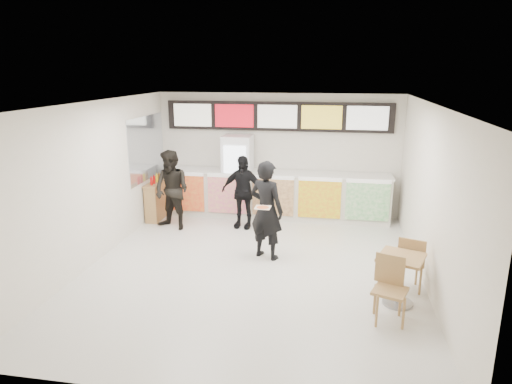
% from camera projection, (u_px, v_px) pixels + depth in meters
% --- Properties ---
extents(floor, '(7.00, 7.00, 0.00)m').
position_uv_depth(floor, '(253.00, 268.00, 8.42)').
color(floor, beige).
rests_on(floor, ground).
extents(ceiling, '(7.00, 7.00, 0.00)m').
position_uv_depth(ceiling, '(252.00, 103.00, 7.64)').
color(ceiling, white).
rests_on(ceiling, wall_back).
extents(wall_back, '(6.00, 0.00, 6.00)m').
position_uv_depth(wall_back, '(277.00, 154.00, 11.36)').
color(wall_back, silver).
rests_on(wall_back, floor).
extents(wall_left, '(0.00, 7.00, 7.00)m').
position_uv_depth(wall_left, '(95.00, 183.00, 8.53)').
color(wall_left, silver).
rests_on(wall_left, floor).
extents(wall_right, '(0.00, 7.00, 7.00)m').
position_uv_depth(wall_right, '(431.00, 198.00, 7.53)').
color(wall_right, silver).
rests_on(wall_right, floor).
extents(service_counter, '(5.56, 0.77, 1.14)m').
position_uv_depth(service_counter, '(275.00, 194.00, 11.21)').
color(service_counter, silver).
rests_on(service_counter, floor).
extents(menu_board, '(5.50, 0.14, 0.70)m').
position_uv_depth(menu_board, '(278.00, 116.00, 11.03)').
color(menu_board, black).
rests_on(menu_board, wall_back).
extents(drinks_fridge, '(0.70, 0.67, 2.00)m').
position_uv_depth(drinks_fridge, '(238.00, 176.00, 11.27)').
color(drinks_fridge, white).
rests_on(drinks_fridge, floor).
extents(mirror_panel, '(0.01, 2.00, 1.50)m').
position_uv_depth(mirror_panel, '(147.00, 148.00, 10.79)').
color(mirror_panel, '#B2B7BF').
rests_on(mirror_panel, wall_left).
extents(customer_main, '(0.83, 0.70, 1.92)m').
position_uv_depth(customer_main, '(266.00, 210.00, 8.68)').
color(customer_main, black).
rests_on(customer_main, floor).
extents(customer_left, '(1.07, 0.95, 1.82)m').
position_uv_depth(customer_left, '(172.00, 190.00, 10.30)').
color(customer_left, black).
rests_on(customer_left, floor).
extents(customer_mid, '(1.03, 0.53, 1.69)m').
position_uv_depth(customer_mid, '(242.00, 192.00, 10.41)').
color(customer_mid, black).
rests_on(customer_mid, floor).
extents(pizza_slice, '(0.36, 0.36, 0.02)m').
position_uv_depth(pizza_slice, '(263.00, 207.00, 8.20)').
color(pizza_slice, beige).
rests_on(pizza_slice, customer_main).
extents(cafe_table, '(0.99, 1.69, 0.96)m').
position_uv_depth(cafe_table, '(400.00, 271.00, 7.01)').
color(cafe_table, tan).
rests_on(cafe_table, floor).
extents(condiment_ledge, '(0.33, 0.81, 1.08)m').
position_uv_depth(condiment_ledge, '(156.00, 201.00, 11.07)').
color(condiment_ledge, tan).
rests_on(condiment_ledge, floor).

